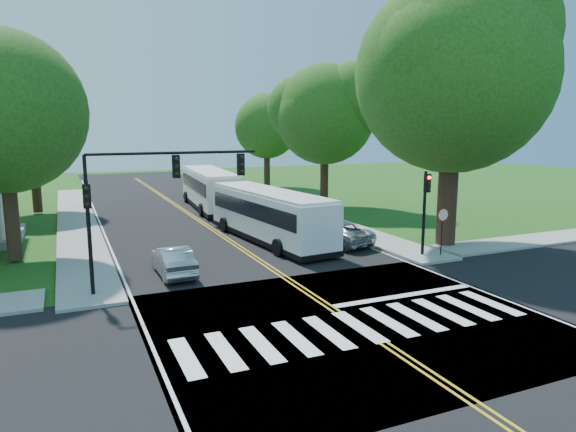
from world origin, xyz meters
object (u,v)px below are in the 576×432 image
bus_follow (209,188)px  suv (335,233)px  signal_ne (425,202)px  signal_nw (148,187)px  dark_sedan (311,226)px  hatchback (173,261)px  bus_lead (269,214)px

bus_follow → suv: (3.07, -16.37, -1.03)m
signal_ne → bus_follow: signal_ne is taller
signal_nw → bus_follow: size_ratio=0.56×
signal_nw → dark_sedan: 13.95m
signal_ne → suv: bearing=122.2°
signal_nw → hatchback: signal_nw is taller
signal_nw → hatchback: (1.27, 1.97, -3.69)m
dark_sedan → signal_ne: bearing=109.8°
signal_nw → hatchback: bearing=57.1°
bus_follow → hatchback: bus_follow is taller
signal_nw → suv: (11.21, 4.52, -3.68)m
signal_nw → suv: bearing=22.0°
signal_nw → signal_ne: size_ratio=1.62×
suv → bus_lead: bearing=-52.6°
suv → dark_sedan: bearing=-103.9°
suv → bus_follow: bearing=-94.7°
bus_lead → dark_sedan: size_ratio=3.00×
bus_follow → dark_sedan: bus_follow is taller
bus_follow → dark_sedan: bearing=106.9°
bus_lead → hatchback: 8.44m
signal_nw → signal_ne: bearing=0.0°
hatchback → signal_nw: bearing=56.3°
signal_ne → bus_follow: (-5.91, 20.88, -1.24)m
bus_lead → suv: (3.19, -2.43, -0.94)m
bus_lead → bus_follow: bearing=-96.1°
signal_ne → hatchback: (-12.78, 1.96, -2.28)m
signal_ne → suv: (-2.84, 4.51, -2.27)m
bus_follow → hatchback: size_ratio=3.09×
suv → signal_ne: bearing=107.0°
signal_nw → bus_lead: (8.02, 6.95, -2.74)m
bus_lead → hatchback: size_ratio=2.95×
bus_lead → suv: 4.12m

